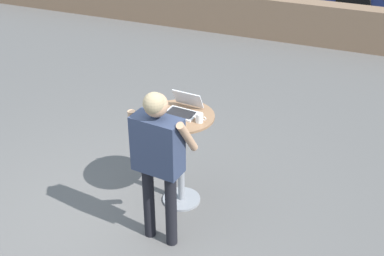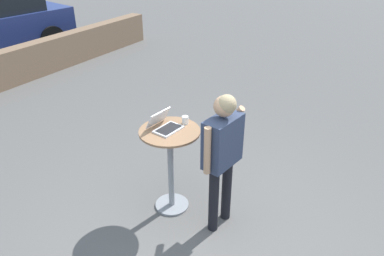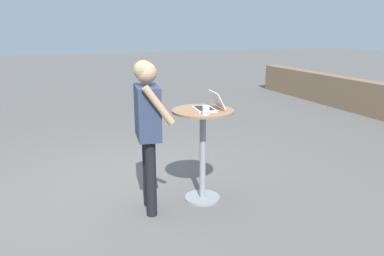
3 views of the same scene
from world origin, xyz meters
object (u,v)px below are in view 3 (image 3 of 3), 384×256
cafe_table (203,140)px  coffee_mug (206,110)px  standing_person (148,118)px  laptop (209,106)px

cafe_table → coffee_mug: coffee_mug is taller
cafe_table → standing_person: bearing=-86.0°
cafe_table → standing_person: standing_person is taller
laptop → standing_person: size_ratio=0.21×
laptop → coffee_mug: 0.25m
standing_person → laptop: bearing=93.1°
standing_person → coffee_mug: bearing=72.6°
cafe_table → laptop: size_ratio=3.11×
laptop → standing_person: (0.04, -0.70, -0.07)m
cafe_table → coffee_mug: 0.45m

